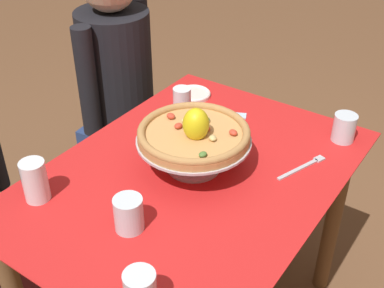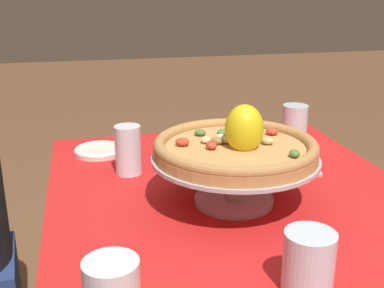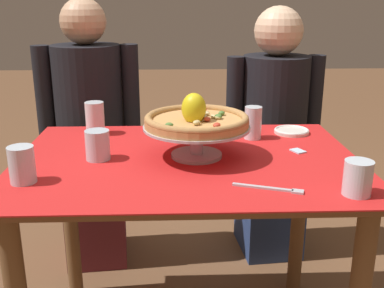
{
  "view_description": "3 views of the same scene",
  "coord_description": "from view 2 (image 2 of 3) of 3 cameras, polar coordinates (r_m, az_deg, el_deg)",
  "views": [
    {
      "loc": [
        -1.01,
        -0.7,
        1.68
      ],
      "look_at": [
        0.05,
        0.03,
        0.81
      ],
      "focal_mm": 46.89,
      "sensor_mm": 36.0,
      "label": 1
    },
    {
      "loc": [
        -0.87,
        0.32,
        1.2
      ],
      "look_at": [
        0.09,
        0.09,
        0.86
      ],
      "focal_mm": 45.56,
      "sensor_mm": 36.0,
      "label": 2
    },
    {
      "loc": [
        -0.04,
        -1.43,
        1.25
      ],
      "look_at": [
        0.02,
        0.04,
        0.78
      ],
      "focal_mm": 43.22,
      "sensor_mm": 36.0,
      "label": 3
    }
  ],
  "objects": [
    {
      "name": "side_plate",
      "position": [
        1.36,
        -10.83,
        -0.73
      ],
      "size": [
        0.13,
        0.13,
        0.02
      ],
      "color": "silver",
      "rests_on": "dining_table"
    },
    {
      "name": "sugar_packet",
      "position": [
        1.36,
        -1.15,
        -0.73
      ],
      "size": [
        0.05,
        0.06,
        0.0
      ],
      "primitive_type": "cube",
      "rotation": [
        0.0,
        0.0,
        2.02
      ],
      "color": "silver",
      "rests_on": "dining_table"
    },
    {
      "name": "water_glass_back_right",
      "position": [
        1.2,
        -7.48,
        -1.08
      ],
      "size": [
        0.06,
        0.06,
        0.12
      ],
      "color": "white",
      "rests_on": "dining_table"
    },
    {
      "name": "dinner_fork",
      "position": [
        1.33,
        14.11,
        -1.81
      ],
      "size": [
        0.19,
        0.08,
        0.01
      ],
      "color": "#B7B7C1",
      "rests_on": "dining_table"
    },
    {
      "name": "water_glass_side_left",
      "position": [
        0.78,
        13.33,
        -13.7
      ],
      "size": [
        0.08,
        0.08,
        0.1
      ],
      "color": "silver",
      "rests_on": "dining_table"
    },
    {
      "name": "water_glass_front_right",
      "position": [
        1.52,
        11.92,
        2.46
      ],
      "size": [
        0.08,
        0.08,
        0.1
      ],
      "color": "silver",
      "rests_on": "dining_table"
    },
    {
      "name": "pizza",
      "position": [
        1.01,
        5.17,
        -0.19
      ],
      "size": [
        0.34,
        0.34,
        0.11
      ],
      "color": "tan",
      "rests_on": "pizza_stand"
    },
    {
      "name": "dining_table",
      "position": [
        1.09,
        5.98,
        -13.32
      ],
      "size": [
        1.12,
        0.82,
        0.74
      ],
      "color": "brown",
      "rests_on": "ground"
    },
    {
      "name": "pizza_stand",
      "position": [
        1.03,
        5.02,
        -3.06
      ],
      "size": [
        0.35,
        0.35,
        0.11
      ],
      "color": "#B7B7C1",
      "rests_on": "dining_table"
    }
  ]
}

